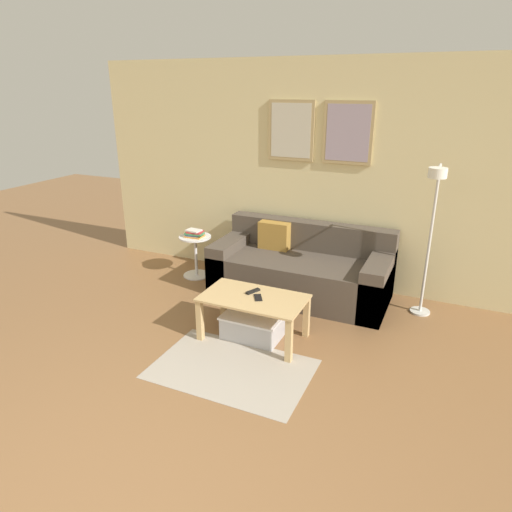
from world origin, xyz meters
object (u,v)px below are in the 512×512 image
object	(u,v)px
coffee_table	(254,305)
floor_lamp	(432,220)
remote_control	(253,291)
storage_bin	(252,326)
book_stack	(194,233)
couch	(301,270)
side_table	(196,252)
cell_phone	(258,298)

from	to	relation	value
coffee_table	floor_lamp	distance (m)	1.87
coffee_table	remote_control	xyz separation A→B (m)	(-0.05, 0.09, 0.09)
storage_bin	floor_lamp	distance (m)	1.98
coffee_table	storage_bin	xyz separation A→B (m)	(-0.01, 0.00, -0.23)
book_stack	couch	bearing A→B (deg)	2.40
coffee_table	side_table	xyz separation A→B (m)	(-1.28, 1.07, -0.03)
couch	side_table	bearing A→B (deg)	-178.52
couch	coffee_table	size ratio (longest dim) A/B	2.04
storage_bin	cell_phone	size ratio (longest dim) A/B	3.99
cell_phone	book_stack	bearing A→B (deg)	111.15
remote_control	side_table	bearing A→B (deg)	166.27
couch	cell_phone	xyz separation A→B (m)	(-0.03, -1.11, 0.14)
storage_bin	side_table	xyz separation A→B (m)	(-1.27, 1.07, 0.20)
storage_bin	cell_phone	xyz separation A→B (m)	(0.06, -0.00, 0.32)
storage_bin	side_table	bearing A→B (deg)	139.81
coffee_table	floor_lamp	size ratio (longest dim) A/B	0.61
floor_lamp	book_stack	distance (m)	2.71
storage_bin	remote_control	bearing A→B (deg)	111.06
remote_control	cell_phone	world-z (taller)	remote_control
storage_bin	cell_phone	world-z (taller)	cell_phone
remote_control	cell_phone	size ratio (longest dim) A/B	1.07
book_stack	remote_control	world-z (taller)	book_stack
coffee_table	remote_control	distance (m)	0.14
book_stack	floor_lamp	bearing A→B (deg)	-0.44
coffee_table	floor_lamp	bearing A→B (deg)	36.63
coffee_table	storage_bin	size ratio (longest dim) A/B	1.72
coffee_table	remote_control	world-z (taller)	remote_control
floor_lamp	cell_phone	distance (m)	1.81
couch	side_table	world-z (taller)	couch
side_table	remote_control	size ratio (longest dim) A/B	3.48
remote_control	cell_phone	xyz separation A→B (m)	(0.09, -0.09, -0.01)
couch	remote_control	distance (m)	1.04
coffee_table	couch	bearing A→B (deg)	85.81
floor_lamp	side_table	size ratio (longest dim) A/B	3.02
floor_lamp	side_table	distance (m)	2.78
couch	storage_bin	size ratio (longest dim) A/B	3.50
coffee_table	floor_lamp	xyz separation A→B (m)	(1.39, 1.03, 0.71)
side_table	remote_control	bearing A→B (deg)	-38.56
coffee_table	storage_bin	bearing A→B (deg)	170.43
coffee_table	book_stack	size ratio (longest dim) A/B	4.12
couch	side_table	size ratio (longest dim) A/B	3.75
book_stack	remote_control	size ratio (longest dim) A/B	1.55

